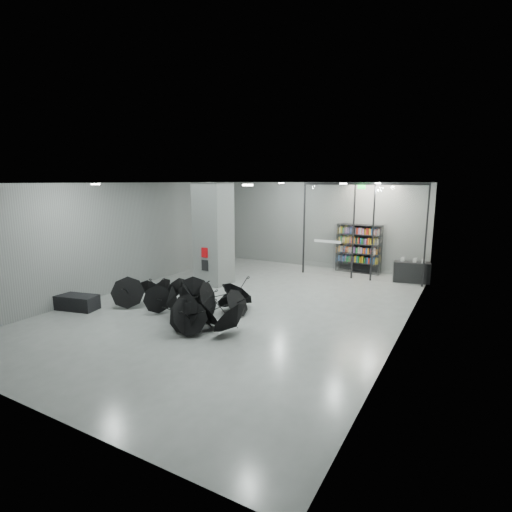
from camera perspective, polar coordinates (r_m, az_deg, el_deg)
The scene contains 10 objects.
room at distance 12.60m, azimuth -2.14°, elevation 5.22°, with size 14.00×14.02×4.01m.
column at distance 15.72m, azimuth -6.13°, elevation 3.18°, with size 1.20×1.20×4.00m, color slate.
fire_cabinet at distance 15.33m, azimuth -7.42°, elevation 0.49°, with size 0.28×0.04×0.38m, color #A50A07.
info_panel at distance 15.42m, azimuth -7.38°, elevation -1.34°, with size 0.30×0.03×0.42m, color black.
exit_sign at distance 16.54m, azimuth 14.96°, elevation 9.58°, with size 0.30×0.06×0.15m, color #0CE533.
glass_partition at distance 16.84m, azimuth 14.84°, elevation 4.00°, with size 5.06×0.08×4.00m.
bench at distance 14.04m, azimuth -24.60°, elevation -6.06°, with size 1.45×0.62×0.47m, color black.
bookshelf at distance 18.27m, azimuth 14.59°, elevation 1.05°, with size 1.97×0.39×2.17m, color black, non-canonical shape.
shop_counter at distance 17.27m, azimuth 21.48°, elevation -2.16°, with size 1.40×0.56×0.84m, color black.
umbrella_cluster at distance 12.18m, azimuth -9.38°, elevation -7.30°, with size 5.81×3.82×1.32m.
Camera 1 is at (6.52, -10.71, 4.06)m, focal length 27.75 mm.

